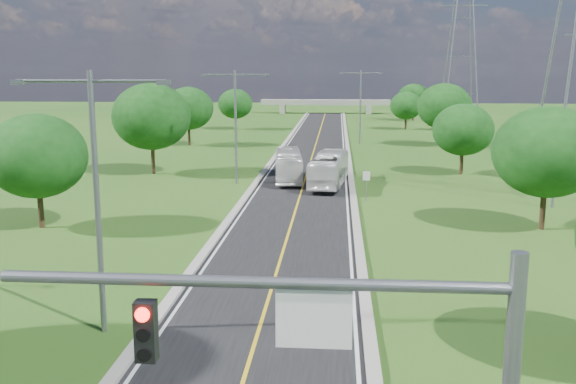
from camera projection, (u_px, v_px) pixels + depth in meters
name	position (u px, v px, depth m)	size (l,w,h in m)	color
ground	(311.00, 161.00, 71.49)	(260.00, 260.00, 0.00)	#204B15
road	(313.00, 154.00, 77.36)	(8.00, 150.00, 0.06)	black
curb_left	(278.00, 153.00, 77.66)	(0.50, 150.00, 0.22)	gray
curb_right	(348.00, 154.00, 77.02)	(0.50, 150.00, 0.22)	gray
signal_mast	(379.00, 384.00, 10.54)	(8.54, 0.33, 7.20)	slate
speed_limit_sign	(366.00, 181.00, 49.23)	(0.55, 0.09, 2.40)	slate
overpass	(325.00, 103.00, 149.39)	(30.00, 3.00, 3.20)	gray
streetlight_near_left	(96.00, 181.00, 23.82)	(5.90, 0.25, 10.00)	slate
streetlight_mid_left	(236.00, 117.00, 56.14)	(5.90, 0.25, 10.00)	slate
streetlight_far_right	(360.00, 100.00, 87.55)	(5.90, 0.25, 10.00)	slate
power_tower_far	(461.00, 48.00, 120.76)	(9.00, 6.40, 28.00)	slate
tree_lb	(37.00, 156.00, 40.49)	(6.30, 6.30, 7.33)	black
tree_lc	(151.00, 117.00, 61.79)	(7.56, 7.56, 8.79)	black
tree_ld	(188.00, 108.00, 85.56)	(6.72, 6.72, 7.82)	black
tree_le	(235.00, 104.00, 108.99)	(5.88, 5.88, 6.84)	black
tree_rb	(547.00, 152.00, 39.96)	(6.72, 6.72, 7.82)	black
tree_rc	(463.00, 130.00, 61.70)	(5.88, 5.88, 6.84)	black
tree_rd	(444.00, 106.00, 84.88)	(7.14, 7.14, 8.30)	black
tree_re	(406.00, 106.00, 108.81)	(5.46, 5.46, 6.35)	black
tree_rf	(414.00, 97.00, 128.02)	(6.30, 6.30, 7.33)	black
bus_outbound	(329.00, 169.00, 55.82)	(2.39, 10.23, 2.85)	silver
bus_inbound	(288.00, 165.00, 58.60)	(2.30, 9.82, 2.74)	silver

